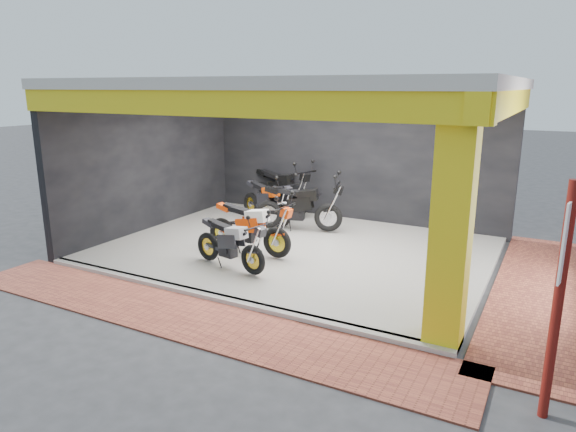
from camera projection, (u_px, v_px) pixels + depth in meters
name	position (u px, v px, depth m)	size (l,w,h in m)	color
ground	(248.00, 281.00, 9.64)	(80.00, 80.00, 0.00)	#2D2D30
showroom_floor	(297.00, 250.00, 11.33)	(8.00, 6.00, 0.10)	silver
showroom_ceiling	(297.00, 84.00, 10.46)	(8.40, 6.40, 0.20)	beige
back_wall	(351.00, 157.00, 13.56)	(8.20, 0.20, 3.50)	black
left_wall	(151.00, 161.00, 12.80)	(0.20, 6.20, 3.50)	black
corner_column	(452.00, 226.00, 6.85)	(0.50, 0.50, 3.50)	yellow
header_beam_front	(209.00, 103.00, 7.97)	(8.40, 0.30, 0.40)	yellow
header_beam_right	(507.00, 102.00, 8.70)	(0.30, 6.40, 0.40)	yellow
floor_kerb	(216.00, 298.00, 8.76)	(8.00, 0.20, 0.10)	silver
paver_front	(186.00, 317.00, 8.10)	(9.00, 1.40, 0.03)	#9B4832
paver_right	(536.00, 291.00, 9.14)	(1.40, 7.00, 0.03)	#9B4832
signpost	(559.00, 294.00, 5.34)	(0.11, 0.37, 2.67)	#5D130E
moto_hero	(277.00, 228.00, 10.42)	(2.19, 0.81, 1.34)	#E83F09
moto_row_a	(253.00, 245.00, 9.50)	(1.95, 0.72, 1.19)	black
moto_row_b	(329.00, 204.00, 12.33)	(2.31, 0.86, 1.41)	black
moto_row_c	(282.00, 202.00, 12.80)	(2.14, 0.79, 1.31)	black
moto_row_d	(298.00, 190.00, 13.84)	(2.43, 0.90, 1.49)	black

